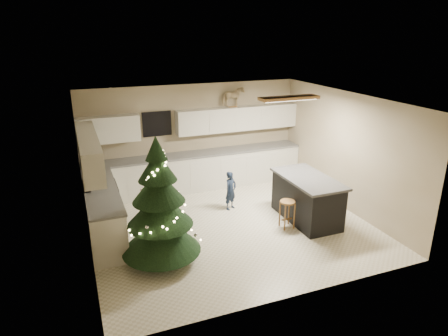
{
  "coord_description": "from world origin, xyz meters",
  "views": [
    {
      "loc": [
        -2.82,
        -6.85,
        3.85
      ],
      "look_at": [
        0.0,
        0.35,
        1.15
      ],
      "focal_mm": 32.0,
      "sensor_mm": 36.0,
      "label": 1
    }
  ],
  "objects_px": {
    "bar_stool": "(287,208)",
    "toddler": "(231,191)",
    "christmas_tree": "(160,212)",
    "island": "(307,198)",
    "rocking_horse": "(233,97)"
  },
  "relations": [
    {
      "from": "bar_stool",
      "to": "toddler",
      "type": "height_order",
      "value": "toddler"
    },
    {
      "from": "bar_stool",
      "to": "christmas_tree",
      "type": "distance_m",
      "value": 2.72
    },
    {
      "from": "island",
      "to": "bar_stool",
      "type": "distance_m",
      "value": 0.59
    },
    {
      "from": "bar_stool",
      "to": "christmas_tree",
      "type": "relative_size",
      "value": 0.26
    },
    {
      "from": "christmas_tree",
      "to": "toddler",
      "type": "bearing_deg",
      "value": 38.54
    },
    {
      "from": "bar_stool",
      "to": "rocking_horse",
      "type": "bearing_deg",
      "value": 90.7
    },
    {
      "from": "christmas_tree",
      "to": "rocking_horse",
      "type": "distance_m",
      "value": 4.27
    },
    {
      "from": "bar_stool",
      "to": "christmas_tree",
      "type": "xyz_separation_m",
      "value": [
        -2.66,
        -0.29,
        0.49
      ]
    },
    {
      "from": "rocking_horse",
      "to": "island",
      "type": "bearing_deg",
      "value": -175.8
    },
    {
      "from": "toddler",
      "to": "rocking_horse",
      "type": "bearing_deg",
      "value": 37.88
    },
    {
      "from": "island",
      "to": "rocking_horse",
      "type": "bearing_deg",
      "value": 102.79
    },
    {
      "from": "island",
      "to": "toddler",
      "type": "height_order",
      "value": "island"
    },
    {
      "from": "christmas_tree",
      "to": "rocking_horse",
      "type": "relative_size",
      "value": 3.8
    },
    {
      "from": "christmas_tree",
      "to": "toddler",
      "type": "xyz_separation_m",
      "value": [
        1.93,
        1.54,
        -0.49
      ]
    },
    {
      "from": "bar_stool",
      "to": "toddler",
      "type": "distance_m",
      "value": 1.45
    }
  ]
}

